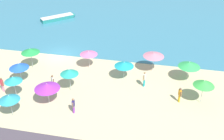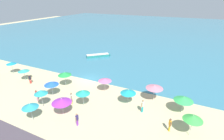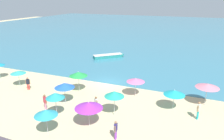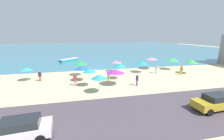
% 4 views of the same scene
% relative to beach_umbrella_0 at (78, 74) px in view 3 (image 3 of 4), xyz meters
% --- Properties ---
extents(ground_plane, '(160.00, 160.00, 0.00)m').
position_rel_beach_umbrella_0_xyz_m(ground_plane, '(2.14, 3.65, -2.28)').
color(ground_plane, beige).
extents(sea, '(150.00, 110.00, 0.05)m').
position_rel_beach_umbrella_0_xyz_m(sea, '(2.14, 58.65, -2.25)').
color(sea, teal).
rests_on(sea, ground_plane).
extents(beach_umbrella_0, '(2.15, 2.15, 2.60)m').
position_rel_beach_umbrella_0_xyz_m(beach_umbrella_0, '(0.00, 0.00, 0.00)').
color(beach_umbrella_0, '#B2B2B7').
rests_on(beach_umbrella_0, ground_plane).
extents(beach_umbrella_2, '(2.08, 2.08, 2.22)m').
position_rel_beach_umbrella_0_xyz_m(beach_umbrella_2, '(6.64, 1.38, -0.31)').
color(beach_umbrella_2, '#B2B2B7').
rests_on(beach_umbrella_2, ground_plane).
extents(beach_umbrella_4, '(1.90, 1.90, 2.59)m').
position_rel_beach_umbrella_0_xyz_m(beach_umbrella_4, '(5.98, -3.55, -0.02)').
color(beach_umbrella_4, '#B2B2B7').
rests_on(beach_umbrella_4, ground_plane).
extents(beach_umbrella_7, '(2.47, 2.47, 2.38)m').
position_rel_beach_umbrella_0_xyz_m(beach_umbrella_7, '(4.62, -6.13, -0.24)').
color(beach_umbrella_7, '#B2B2B7').
rests_on(beach_umbrella_7, ground_plane).
extents(beach_umbrella_8, '(2.40, 2.40, 2.49)m').
position_rel_beach_umbrella_0_xyz_m(beach_umbrella_8, '(14.15, 2.00, -0.06)').
color(beach_umbrella_8, '#B2B2B7').
rests_on(beach_umbrella_8, ground_plane).
extents(beach_umbrella_9, '(1.91, 1.91, 2.41)m').
position_rel_beach_umbrella_0_xyz_m(beach_umbrella_9, '(2.03, -8.60, -0.20)').
color(beach_umbrella_9, '#B2B2B7').
rests_on(beach_umbrella_9, ground_plane).
extents(beach_umbrella_10, '(1.75, 1.75, 2.63)m').
position_rel_beach_umbrella_0_xyz_m(beach_umbrella_10, '(1.08, -6.02, 0.02)').
color(beach_umbrella_10, '#B2B2B7').
rests_on(beach_umbrella_10, ground_plane).
extents(beach_umbrella_12, '(2.10, 2.10, 2.43)m').
position_rel_beach_umbrella_0_xyz_m(beach_umbrella_12, '(0.19, -3.22, -0.18)').
color(beach_umbrella_12, '#B2B2B7').
rests_on(beach_umbrella_12, ground_plane).
extents(beach_umbrella_13, '(1.91, 1.91, 2.14)m').
position_rel_beach_umbrella_0_xyz_m(beach_umbrella_13, '(-8.01, -1.34, -0.39)').
color(beach_umbrella_13, '#B2B2B7').
rests_on(beach_umbrella_13, ground_plane).
extents(beach_umbrella_14, '(2.15, 2.15, 2.21)m').
position_rel_beach_umbrella_0_xyz_m(beach_umbrella_14, '(11.12, -0.26, -0.38)').
color(beach_umbrella_14, '#B2B2B7').
rests_on(beach_umbrella_14, ground_plane).
extents(bather_1, '(0.45, 0.41, 1.71)m').
position_rel_beach_umbrella_0_xyz_m(bather_1, '(4.12, -3.73, -1.32)').
color(bather_1, gold).
rests_on(bather_1, ground_plane).
extents(bather_2, '(0.49, 0.38, 1.62)m').
position_rel_beach_umbrella_0_xyz_m(bather_2, '(-6.12, -1.85, -1.37)').
color(bather_2, red).
rests_on(bather_2, ground_plane).
extents(bather_3, '(0.52, 0.36, 1.71)m').
position_rel_beach_umbrella_0_xyz_m(bather_3, '(-0.86, -5.23, -1.32)').
color(bather_3, pink).
rests_on(bather_3, ground_plane).
extents(bather_4, '(0.26, 0.57, 1.65)m').
position_rel_beach_umbrella_0_xyz_m(bather_4, '(7.48, -7.01, -1.36)').
color(bather_4, purple).
rests_on(bather_4, ground_plane).
extents(bather_5, '(0.31, 0.55, 1.80)m').
position_rel_beach_umbrella_0_xyz_m(bather_5, '(13.51, -1.27, -1.27)').
color(bather_5, teal).
rests_on(bather_5, ground_plane).
extents(skiff_nearshore, '(4.99, 4.71, 0.66)m').
position_rel_beach_umbrella_0_xyz_m(skiff_nearshore, '(-2.77, 15.45, -1.90)').
color(skiff_nearshore, teal).
rests_on(skiff_nearshore, sea).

